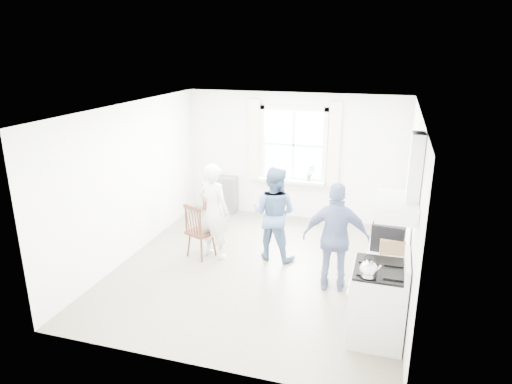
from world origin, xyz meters
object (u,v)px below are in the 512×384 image
windsor_chair_b (196,226)px  person_left (214,211)px  gas_stove (378,302)px  low_cabinet (385,279)px  person_right (336,238)px  windsor_chair_a (213,200)px  person_mid (274,214)px  stereo_stack (388,235)px

windsor_chair_b → person_left: bearing=29.9°
gas_stove → person_left: person_left is taller
low_cabinet → person_right: person_right is taller
windsor_chair_a → person_mid: (1.48, -0.93, 0.22)m
windsor_chair_a → windsor_chair_b: 1.35m
gas_stove → person_left: bearing=150.6°
gas_stove → low_cabinet: (0.07, 0.70, -0.03)m
stereo_stack → person_left: size_ratio=0.27×
person_left → gas_stove: bearing=168.8°
person_mid → person_right: person_right is taller
gas_stove → low_cabinet: bearing=84.3°
low_cabinet → windsor_chair_b: windsor_chair_b is taller
gas_stove → windsor_chair_a: size_ratio=1.17×
person_mid → person_right: (1.13, -0.76, 0.02)m
stereo_stack → windsor_chair_b: stereo_stack is taller
stereo_stack → person_mid: 2.16m
windsor_chair_a → person_right: bearing=-33.0°
gas_stove → person_mid: (-1.79, 1.80, 0.32)m
gas_stove → person_right: bearing=122.4°
windsor_chair_a → person_mid: size_ratio=0.60×
windsor_chair_a → gas_stove: bearing=-39.9°
stereo_stack → person_right: 0.82m
low_cabinet → person_mid: (-1.86, 1.10, 0.35)m
person_left → person_mid: person_left is taller
person_mid → gas_stove: bearing=142.5°
gas_stove → windsor_chair_a: 4.26m
low_cabinet → person_mid: bearing=149.4°
windsor_chair_a → person_left: person_left is taller
person_mid → windsor_chair_b: bearing=25.3°
low_cabinet → person_right: bearing=155.2°
low_cabinet → windsor_chair_b: size_ratio=0.93×
low_cabinet → stereo_stack: 0.63m
stereo_stack → windsor_chair_a: stereo_stack is taller
low_cabinet → person_right: size_ratio=0.55×
person_right → low_cabinet: bearing=149.9°
gas_stove → windsor_chair_b: size_ratio=1.16×
gas_stove → windsor_chair_a: (-3.26, 2.73, 0.10)m
windsor_chair_a → windsor_chair_b: windsor_chair_b is taller
gas_stove → person_mid: 2.56m
low_cabinet → windsor_chair_a: windsor_chair_a is taller
stereo_stack → windsor_chair_b: size_ratio=0.46×
gas_stove → low_cabinet: 0.70m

